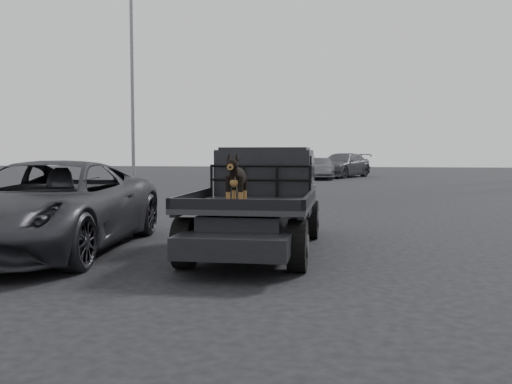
# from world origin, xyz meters

# --- Properties ---
(ground) EXTENTS (120.00, 120.00, 0.00)m
(ground) POSITION_xyz_m (0.00, 0.00, 0.00)
(ground) COLOR black
(ground) RESTS_ON ground
(flatbed_ute) EXTENTS (2.00, 5.40, 0.92)m
(flatbed_ute) POSITION_xyz_m (0.74, 2.27, 0.46)
(flatbed_ute) COLOR black
(flatbed_ute) RESTS_ON ground
(ute_cab) EXTENTS (1.72, 1.30, 0.88)m
(ute_cab) POSITION_xyz_m (0.74, 3.22, 1.36)
(ute_cab) COLOR black
(ute_cab) RESTS_ON flatbed_ute
(headache_rack) EXTENTS (1.80, 0.08, 0.55)m
(headache_rack) POSITION_xyz_m (0.74, 2.47, 1.20)
(headache_rack) COLOR black
(headache_rack) RESTS_ON flatbed_ute
(dog) EXTENTS (0.32, 0.60, 0.74)m
(dog) POSITION_xyz_m (0.68, 0.61, 1.29)
(dog) COLOR black
(dog) RESTS_ON flatbed_ute
(parked_suv) EXTENTS (3.05, 5.83, 1.57)m
(parked_suv) POSITION_xyz_m (-2.80, 1.59, 0.78)
(parked_suv) COLOR #2C2C31
(parked_suv) RESTS_ON ground
(distant_car_a) EXTENTS (2.14, 4.30, 1.36)m
(distant_car_a) POSITION_xyz_m (0.51, 28.88, 0.68)
(distant_car_a) COLOR #4C4C51
(distant_car_a) RESTS_ON ground
(distant_car_b) EXTENTS (4.54, 6.14, 1.65)m
(distant_car_b) POSITION_xyz_m (1.96, 31.95, 0.83)
(distant_car_b) COLOR #45464A
(distant_car_b) RESTS_ON ground
(floodlight_near) EXTENTS (1.08, 0.28, 14.88)m
(floodlight_near) POSITION_xyz_m (-8.65, 20.69, 8.04)
(floodlight_near) COLOR slate
(floodlight_near) RESTS_ON ground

